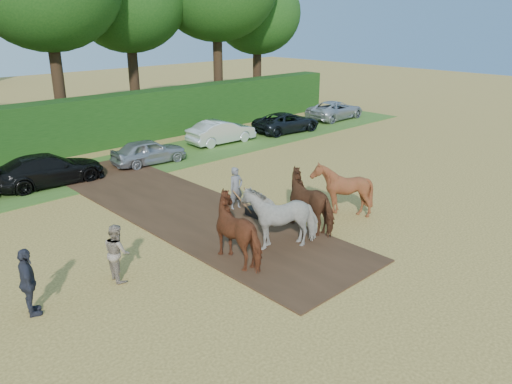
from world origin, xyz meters
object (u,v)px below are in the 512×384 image
at_px(spectator_far, 28,283).
at_px(parked_cars, 125,154).
at_px(spectator_near, 117,252).
at_px(plough_team, 296,207).

height_order(spectator_far, parked_cars, spectator_far).
bearing_deg(spectator_near, parked_cars, -23.34).
distance_m(spectator_near, spectator_far, 2.60).
bearing_deg(spectator_far, parked_cars, -25.50).
bearing_deg(spectator_far, spectator_near, -72.89).
xyz_separation_m(spectator_near, plough_team, (6.17, -1.45, 0.17)).
xyz_separation_m(spectator_near, spectator_far, (-2.60, -0.14, 0.07)).
bearing_deg(parked_cars, plough_team, -89.51).
relative_size(plough_team, parked_cars, 0.16).
distance_m(spectator_near, parked_cars, 11.99).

